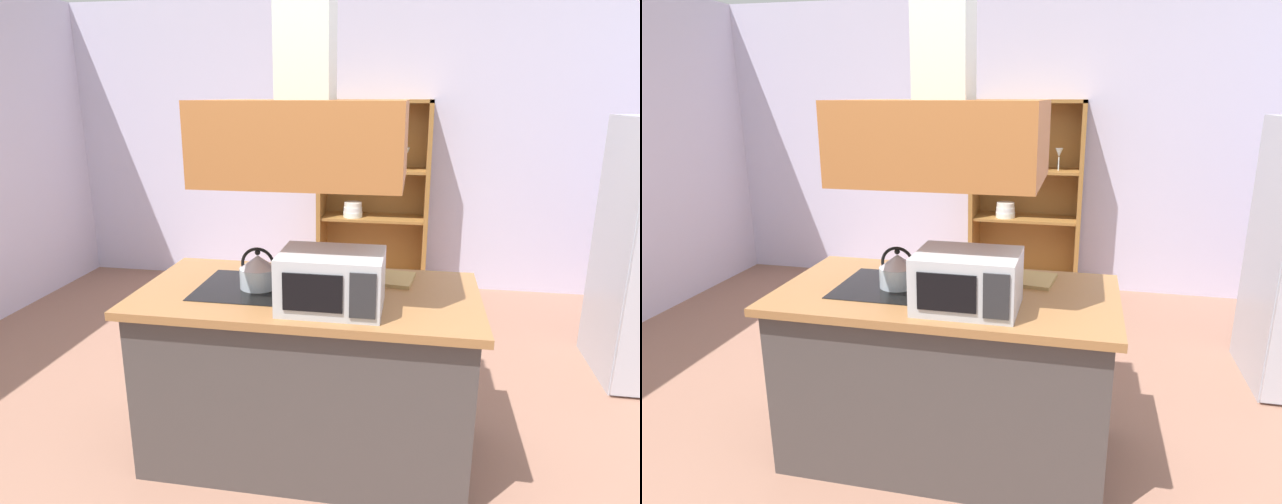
% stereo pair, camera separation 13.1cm
% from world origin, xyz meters
% --- Properties ---
extents(ground_plane, '(7.80, 7.80, 0.00)m').
position_xyz_m(ground_plane, '(0.00, 0.00, 0.00)').
color(ground_plane, '#926653').
extents(wall_back, '(6.00, 0.12, 2.70)m').
position_xyz_m(wall_back, '(0.00, 3.00, 1.35)').
color(wall_back, silver).
rests_on(wall_back, ground).
extents(kitchen_island, '(1.67, 0.87, 0.90)m').
position_xyz_m(kitchen_island, '(-0.03, 0.18, 0.45)').
color(kitchen_island, '#443D3B').
rests_on(kitchen_island, ground).
extents(range_hood, '(0.90, 0.70, 1.25)m').
position_xyz_m(range_hood, '(-0.03, 0.18, 1.74)').
color(range_hood, '#A5612F').
extents(dish_cabinet, '(1.02, 0.40, 1.80)m').
position_xyz_m(dish_cabinet, '(0.08, 2.78, 0.80)').
color(dish_cabinet, olive).
rests_on(dish_cabinet, ground).
extents(kettle, '(0.19, 0.19, 0.21)m').
position_xyz_m(kettle, '(-0.28, 0.18, 0.99)').
color(kettle, '#AEBBC5').
rests_on(kettle, kitchen_island).
extents(cutting_board, '(0.37, 0.28, 0.02)m').
position_xyz_m(cutting_board, '(0.31, 0.42, 0.91)').
color(cutting_board, '#A6854D').
rests_on(cutting_board, kitchen_island).
extents(microwave, '(0.46, 0.35, 0.26)m').
position_xyz_m(microwave, '(0.12, -0.02, 1.03)').
color(microwave, '#B7BABF').
rests_on(microwave, kitchen_island).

